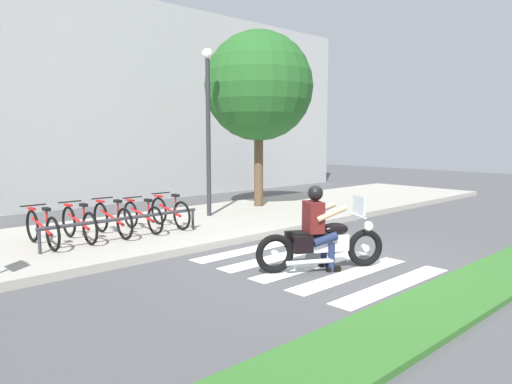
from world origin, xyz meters
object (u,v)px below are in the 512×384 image
object	(u,v)px
bicycle_3	(142,216)
tree_near_rack	(259,87)
street_lamp	(208,119)
bicycle_0	(42,228)
motorcycle	(322,243)
bike_rack	(125,220)
bicycle_2	(112,219)
rider	(318,222)
bicycle_1	(79,224)
bicycle_4	(170,212)

from	to	relation	value
bicycle_3	tree_near_rack	bearing A→B (deg)	13.15
street_lamp	bicycle_0	bearing A→B (deg)	-171.56
motorcycle	bicycle_0	size ratio (longest dim) A/B	1.21
bicycle_3	bike_rack	distance (m)	0.91
bicycle_2	bicycle_3	distance (m)	0.72
rider	bike_rack	world-z (taller)	rider
bike_rack	tree_near_rack	world-z (taller)	tree_near_rack
bicycle_0	tree_near_rack	size ratio (longest dim) A/B	0.32
motorcycle	bicycle_1	bearing A→B (deg)	118.21
bicycle_0	bicycle_3	bearing A→B (deg)	0.02
bicycle_4	bicycle_2	bearing A→B (deg)	179.99
motorcycle	rider	world-z (taller)	rider
bicycle_4	tree_near_rack	distance (m)	5.15
bicycle_2	street_lamp	world-z (taller)	street_lamp
rider	bicycle_2	xyz separation A→B (m)	(-1.55, 4.32, -0.32)
motorcycle	bike_rack	distance (m)	4.13
bicycle_0	tree_near_rack	xyz separation A→B (m)	(6.77, 1.08, 3.21)
rider	tree_near_rack	bearing A→B (deg)	54.99
motorcycle	rider	bearing A→B (deg)	149.01
motorcycle	bicycle_3	world-z (taller)	motorcycle
bicycle_4	motorcycle	bearing A→B (deg)	-87.71
bike_rack	street_lamp	distance (m)	3.98
rider	tree_near_rack	world-z (taller)	tree_near_rack
bicycle_3	street_lamp	world-z (taller)	street_lamp
motorcycle	bicycle_1	world-z (taller)	motorcycle
bicycle_0	motorcycle	bearing A→B (deg)	-54.94
rider	bike_rack	xyz separation A→B (m)	(-1.55, 3.76, -0.27)
motorcycle	bicycle_4	distance (m)	4.36
rider	bicycle_1	world-z (taller)	rider
bicycle_2	bicycle_3	world-z (taller)	bicycle_2
bicycle_0	bike_rack	bearing A→B (deg)	-21.02
bicycle_0	street_lamp	world-z (taller)	street_lamp
bicycle_2	bike_rack	distance (m)	0.56
bicycle_1	bicycle_4	distance (m)	2.16
rider	bicycle_0	xyz separation A→B (m)	(-2.99, 4.32, -0.33)
bicycle_2	street_lamp	xyz separation A→B (m)	(3.12, 0.68, 2.20)
rider	bicycle_2	size ratio (longest dim) A/B	0.83
bicycle_0	bike_rack	size ratio (longest dim) A/B	0.49
street_lamp	bicycle_1	bearing A→B (deg)	-170.00
bicycle_4	bike_rack	size ratio (longest dim) A/B	0.46
bicycle_4	bike_rack	world-z (taller)	bicycle_4
bicycle_0	bicycle_1	world-z (taller)	bicycle_1
bicycle_3	bike_rack	xyz separation A→B (m)	(-0.72, -0.55, 0.07)
bicycle_3	bicycle_4	bearing A→B (deg)	-0.09
bicycle_2	bicycle_0	bearing A→B (deg)	179.99
rider	street_lamp	world-z (taller)	street_lamp
bicycle_4	bike_rack	bearing A→B (deg)	-159.00
tree_near_rack	bike_rack	bearing A→B (deg)	-162.98
bicycle_0	bicycle_2	size ratio (longest dim) A/B	0.99
motorcycle	bicycle_1	xyz separation A→B (m)	(-2.34, 4.36, 0.04)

